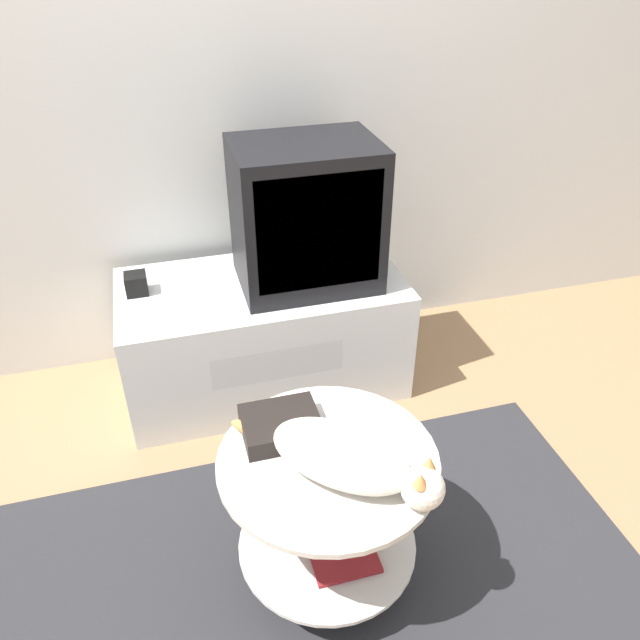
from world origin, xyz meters
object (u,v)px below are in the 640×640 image
object	(u,v)px
tv	(306,216)
cat	(348,458)
speaker	(136,284)
dvd_box	(281,425)

from	to	relation	value
tv	cat	bearing A→B (deg)	-98.94
speaker	dvd_box	size ratio (longest dim) A/B	0.39
dvd_box	speaker	bearing A→B (deg)	111.26
dvd_box	cat	bearing A→B (deg)	-55.78
tv	speaker	distance (m)	0.70
speaker	dvd_box	world-z (taller)	dvd_box
tv	cat	xyz separation A→B (m)	(-0.16, -1.04, -0.19)
tv	dvd_box	distance (m)	0.93
dvd_box	cat	distance (m)	0.24
speaker	cat	bearing A→B (deg)	-66.27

